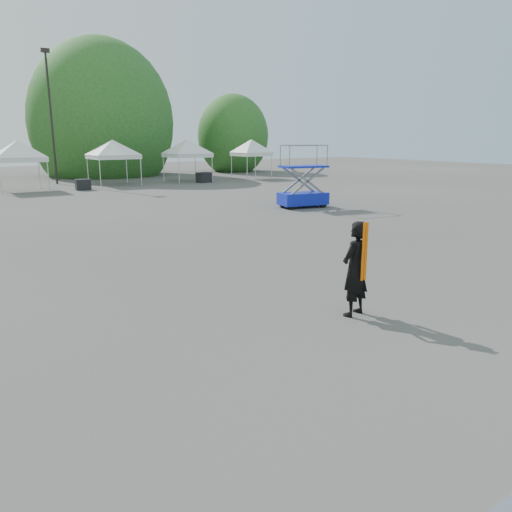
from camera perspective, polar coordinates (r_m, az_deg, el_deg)
ground at (r=11.04m, az=0.41°, el=-5.00°), size 120.00×120.00×0.00m
light_pole_east at (r=41.66m, az=-22.43°, el=15.22°), size 0.60×0.25×9.80m
tree_mid_e at (r=49.94m, az=-17.17°, el=14.38°), size 5.12×5.12×7.79m
tree_far_e at (r=53.51m, az=-2.63°, el=13.53°), size 3.84×3.84×5.84m
tent_e at (r=36.84m, az=-25.59°, el=11.46°), size 4.30×4.30×3.88m
tent_f at (r=39.33m, az=-16.10°, el=12.27°), size 4.60×4.60×3.88m
tent_g at (r=41.42m, az=-7.91°, el=12.68°), size 4.41×4.41×3.88m
tent_h at (r=43.84m, az=-0.54°, el=12.84°), size 3.84×3.84×3.88m
man at (r=10.03m, az=11.27°, el=-1.45°), size 0.79×0.61×1.91m
scissor_lift at (r=25.57m, az=5.43°, el=9.05°), size 2.59×1.62×3.12m
crate_mid at (r=36.12m, az=-19.16°, el=7.71°), size 1.00×0.81×0.73m
crate_east at (r=40.17m, az=-6.00°, el=8.92°), size 1.15×0.96×0.80m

